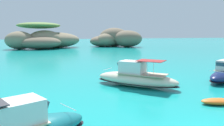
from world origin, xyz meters
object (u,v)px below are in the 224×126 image
motorboat_cream (136,78)px  dinghy_tender (219,101)px  islet_small (115,39)px  islet_large (47,39)px

motorboat_cream → dinghy_tender: bearing=-64.9°
islet_small → dinghy_tender: size_ratio=7.23×
islet_large → dinghy_tender: islet_large is taller
islet_large → dinghy_tender: size_ratio=9.88×
islet_small → dinghy_tender: islet_small is taller
motorboat_cream → islet_large: bearing=94.4°
islet_small → motorboat_cream: size_ratio=2.60×
islet_large → islet_small: size_ratio=1.37×
islet_large → dinghy_tender: (8.03, -68.73, -2.99)m
dinghy_tender → islet_small: bearing=75.8°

